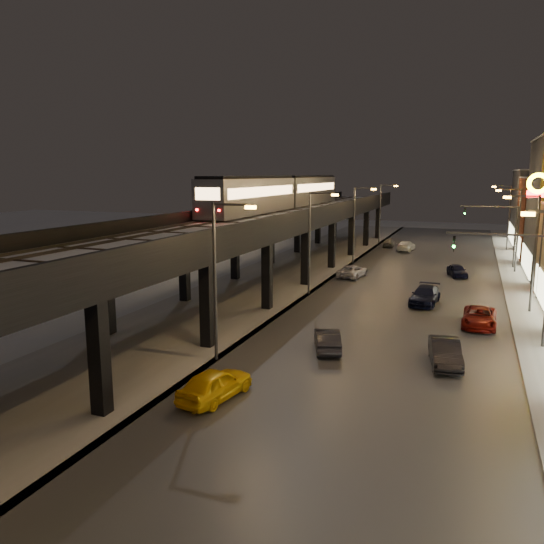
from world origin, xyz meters
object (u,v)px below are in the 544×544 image
(car_onc_dark, at_px, (479,318))
(car_onc_white, at_px, (425,296))
(car_taxi, at_px, (215,385))
(car_mid_silver, at_px, (353,272))
(car_far_white, at_px, (389,243))
(car_onc_red, at_px, (457,271))
(car_mid_dark, at_px, (406,246))
(car_near_white, at_px, (327,340))
(car_onc_silver, at_px, (445,354))
(subway_train, at_px, (283,192))

(car_onc_dark, xyz_separation_m, car_onc_white, (-4.13, 5.38, 0.05))
(car_taxi, distance_m, car_mid_silver, 31.93)
(car_far_white, distance_m, car_onc_dark, 41.16)
(car_onc_dark, xyz_separation_m, car_onc_red, (-2.10, 18.79, -0.03))
(car_mid_silver, height_order, car_mid_dark, car_mid_dark)
(car_mid_silver, height_order, car_onc_white, car_onc_white)
(car_near_white, distance_m, car_onc_silver, 6.78)
(car_mid_dark, height_order, car_onc_silver, car_onc_silver)
(subway_train, xyz_separation_m, car_mid_silver, (9.74, -5.64, -7.84))
(subway_train, bearing_deg, car_mid_dark, 51.82)
(car_far_white, relative_size, car_onc_silver, 0.82)
(car_taxi, bearing_deg, car_mid_dark, -82.11)
(car_mid_silver, distance_m, car_far_white, 24.73)
(car_mid_silver, distance_m, car_onc_dark, 18.95)
(car_onc_silver, bearing_deg, car_mid_silver, 104.84)
(car_mid_silver, height_order, car_onc_dark, car_onc_dark)
(car_near_white, distance_m, car_onc_white, 14.70)
(car_taxi, relative_size, car_onc_silver, 0.98)
(subway_train, bearing_deg, car_far_white, 63.27)
(car_near_white, xyz_separation_m, car_mid_dark, (-0.84, 44.68, 0.03))
(car_near_white, relative_size, car_mid_silver, 0.89)
(car_onc_silver, bearing_deg, car_near_white, 169.70)
(subway_train, relative_size, car_onc_white, 7.59)
(car_mid_silver, bearing_deg, car_mid_dark, -88.88)
(car_onc_silver, bearing_deg, car_mid_dark, 90.59)
(car_taxi, distance_m, car_onc_red, 37.39)
(car_taxi, bearing_deg, subway_train, -64.50)
(car_mid_silver, xyz_separation_m, car_far_white, (-0.12, 24.73, -0.02))
(subway_train, xyz_separation_m, car_onc_white, (17.74, -14.83, -7.75))
(car_mid_dark, xyz_separation_m, car_onc_silver, (7.61, -44.83, 0.03))
(car_onc_white, bearing_deg, car_mid_dark, 103.96)
(car_onc_white, distance_m, car_onc_red, 13.56)
(car_onc_white, height_order, car_onc_red, car_onc_white)
(car_taxi, relative_size, car_near_white, 1.07)
(car_onc_silver, relative_size, car_onc_red, 1.18)
(car_near_white, distance_m, car_onc_dark, 12.16)
(car_far_white, distance_m, car_onc_red, 22.88)
(car_mid_silver, relative_size, car_mid_dark, 0.95)
(subway_train, distance_m, car_far_white, 22.77)
(car_far_white, bearing_deg, car_mid_silver, 87.69)
(car_far_white, height_order, car_onc_dark, car_onc_dark)
(car_onc_silver, bearing_deg, car_far_white, 93.22)
(car_mid_dark, bearing_deg, car_onc_dark, 108.98)
(car_onc_red, bearing_deg, car_onc_dark, -100.69)
(car_near_white, xyz_separation_m, car_onc_dark, (8.57, 8.63, 0.00))
(subway_train, relative_size, car_onc_silver, 8.51)
(car_far_white, distance_m, car_onc_white, 34.88)
(car_onc_white, bearing_deg, car_mid_silver, 135.25)
(car_mid_silver, height_order, car_onc_silver, car_onc_silver)
(car_onc_silver, xyz_separation_m, car_onc_dark, (1.79, 8.78, -0.06))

